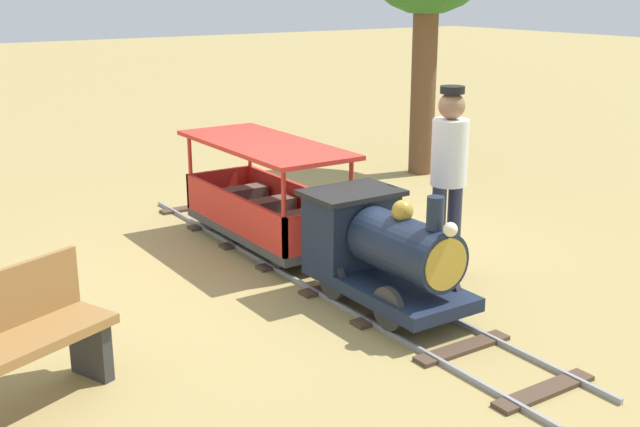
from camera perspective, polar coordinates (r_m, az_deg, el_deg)
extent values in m
plane|color=#A38C51|center=(7.13, -1.66, -3.56)|extent=(60.00, 60.00, 0.00)
cube|color=gray|center=(6.99, 1.73, -3.78)|extent=(0.03, 5.70, 0.04)
cube|color=gray|center=(6.71, -2.04, -4.66)|extent=(0.03, 5.70, 0.04)
cube|color=#4C3828|center=(8.93, -9.02, 0.46)|extent=(0.78, 0.14, 0.03)
cube|color=#4C3828|center=(8.31, -6.94, -0.65)|extent=(0.78, 0.14, 0.03)
cube|color=#4C3828|center=(7.71, -4.53, -1.93)|extent=(0.78, 0.14, 0.03)
cube|color=#4C3828|center=(7.13, -1.71, -3.42)|extent=(0.78, 0.14, 0.03)
cube|color=#4C3828|center=(6.57, 1.61, -5.15)|extent=(0.78, 0.14, 0.03)
cube|color=#4C3828|center=(6.05, 5.55, -7.18)|extent=(0.78, 0.14, 0.03)
cube|color=#4C3828|center=(5.57, 10.24, -9.52)|extent=(0.78, 0.14, 0.03)
cube|color=#4C3828|center=(5.15, 15.84, -12.19)|extent=(0.78, 0.14, 0.03)
cube|color=#192338|center=(6.06, 4.89, -5.12)|extent=(0.66, 1.40, 0.10)
cylinder|color=#192338|center=(5.80, 6.20, -2.49)|extent=(0.44, 0.85, 0.44)
cylinder|color=#B7932D|center=(5.50, 9.04, -3.65)|extent=(0.37, 0.02, 0.37)
cylinder|color=#192338|center=(5.48, 8.29, 0.03)|extent=(0.12, 0.12, 0.23)
sphere|color=#B7932D|center=(5.75, 5.96, 0.19)|extent=(0.16, 0.16, 0.16)
cube|color=#192338|center=(6.31, 2.27, -1.08)|extent=(0.66, 0.45, 0.55)
cube|color=black|center=(6.23, 2.30, 1.51)|extent=(0.74, 0.53, 0.04)
sphere|color=#F2EAB2|center=(5.40, 9.37, -1.14)|extent=(0.10, 0.10, 0.10)
cylinder|color=#2D2D2D|center=(5.99, 9.01, -5.66)|extent=(0.05, 0.32, 0.32)
cylinder|color=#2D2D2D|center=(5.66, 4.95, -6.84)|extent=(0.05, 0.32, 0.32)
cylinder|color=#2D2D2D|center=(6.48, 4.83, -3.78)|extent=(0.05, 0.32, 0.32)
cylinder|color=#2D2D2D|center=(6.18, 0.89, -4.75)|extent=(0.05, 0.32, 0.32)
cube|color=#3F3F3F|center=(7.52, -3.92, -1.07)|extent=(0.74, 1.90, 0.08)
cube|color=red|center=(7.63, -1.68, 0.90)|extent=(0.04, 1.90, 0.35)
cube|color=red|center=(7.30, -6.33, 0.09)|extent=(0.04, 1.90, 0.35)
cube|color=red|center=(6.70, 0.02, -1.28)|extent=(0.74, 0.04, 0.35)
cube|color=red|center=(8.25, -7.18, 1.96)|extent=(0.74, 0.04, 0.35)
cylinder|color=red|center=(6.85, 2.25, 0.85)|extent=(0.04, 0.04, 0.75)
cylinder|color=red|center=(6.49, -2.62, -0.03)|extent=(0.04, 0.04, 0.75)
cylinder|color=red|center=(8.33, -5.05, 3.58)|extent=(0.04, 0.04, 0.75)
cylinder|color=red|center=(8.04, -9.30, 2.95)|extent=(0.04, 0.04, 0.75)
cube|color=red|center=(7.32, -4.04, 4.99)|extent=(0.84, 2.00, 0.04)
cube|color=brown|center=(7.92, -5.87, 0.99)|extent=(0.58, 0.20, 0.24)
cube|color=brown|center=(7.47, -3.95, 0.10)|extent=(0.58, 0.20, 0.24)
cube|color=brown|center=(7.03, -1.77, -0.90)|extent=(0.58, 0.20, 0.24)
cylinder|color=#262626|center=(7.13, 0.64, -2.19)|extent=(0.04, 0.24, 0.24)
cylinder|color=#262626|center=(6.85, -3.09, -2.98)|extent=(0.04, 0.24, 0.24)
cylinder|color=#262626|center=(8.21, -4.61, 0.26)|extent=(0.04, 0.24, 0.24)
cylinder|color=#262626|center=(7.97, -7.99, -0.34)|extent=(0.04, 0.24, 0.24)
cylinder|color=#282D47|center=(6.84, 9.61, -1.11)|extent=(0.12, 0.12, 0.80)
cylinder|color=#282D47|center=(6.72, 8.49, -1.36)|extent=(0.12, 0.12, 0.80)
cylinder|color=white|center=(6.61, 9.31, 4.36)|extent=(0.30, 0.30, 0.55)
sphere|color=#936B4C|center=(6.55, 9.47, 7.65)|extent=(0.22, 0.22, 0.22)
cylinder|color=black|center=(6.53, 9.52, 8.78)|extent=(0.20, 0.20, 0.06)
cube|color=olive|center=(4.88, -21.51, -9.04)|extent=(1.35, 0.87, 0.06)
cube|color=#333333|center=(5.27, -16.20, -9.12)|extent=(0.20, 0.33, 0.42)
cylinder|color=brown|center=(10.40, 7.46, 9.13)|extent=(0.32, 0.32, 2.30)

